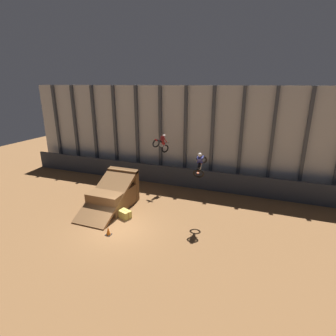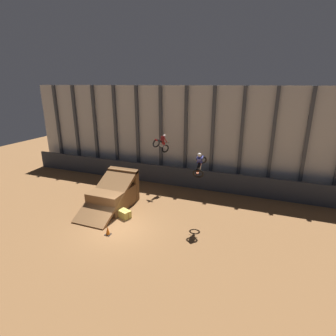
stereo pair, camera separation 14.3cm
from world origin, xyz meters
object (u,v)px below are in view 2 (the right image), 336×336
(dirt_ramp, at_px, (115,194))
(rider_bike_right_air, at_px, (200,164))
(rider_bike_left_air, at_px, (162,144))
(traffic_cone_near_ramp, at_px, (108,231))
(hay_bale_trackside, at_px, (124,214))

(dirt_ramp, bearing_deg, rider_bike_right_air, -2.03)
(dirt_ramp, distance_m, rider_bike_left_air, 5.98)
(rider_bike_right_air, distance_m, traffic_cone_near_ramp, 7.34)
(dirt_ramp, relative_size, rider_bike_left_air, 2.93)
(rider_bike_left_air, xyz_separation_m, rider_bike_right_air, (4.64, -4.65, -0.01))
(rider_bike_right_air, height_order, traffic_cone_near_ramp, rider_bike_right_air)
(rider_bike_left_air, height_order, rider_bike_right_air, rider_bike_right_air)
(rider_bike_right_air, bearing_deg, rider_bike_left_air, 128.64)
(dirt_ramp, distance_m, rider_bike_right_air, 7.64)
(rider_bike_left_air, bearing_deg, dirt_ramp, -99.67)
(rider_bike_left_air, distance_m, traffic_cone_near_ramp, 9.23)
(rider_bike_left_air, height_order, traffic_cone_near_ramp, rider_bike_left_air)
(dirt_ramp, bearing_deg, hay_bale_trackside, -40.84)
(rider_bike_left_air, bearing_deg, hay_bale_trackside, -77.53)
(hay_bale_trackside, bearing_deg, rider_bike_right_air, 13.90)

